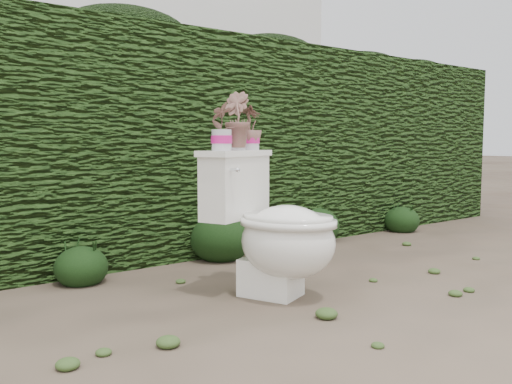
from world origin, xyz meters
TOP-DOWN VIEW (x-y plane):
  - ground at (0.00, 0.00)m, footprint 60.00×60.00m
  - hedge at (0.00, 1.60)m, footprint 8.00×1.00m
  - house_wall at (0.60, 6.00)m, footprint 8.00×3.50m
  - toilet at (0.17, 0.09)m, footprint 0.68×0.80m
  - potted_plant_left at (-0.05, 0.26)m, footprint 0.14×0.10m
  - potted_plant_center at (0.08, 0.32)m, footprint 0.15×0.18m
  - potted_plant_right at (0.23, 0.38)m, footprint 0.15×0.15m
  - liriope_clump_2 at (-0.55, 0.98)m, footprint 0.31×0.31m
  - liriope_clump_3 at (0.47, 1.03)m, footprint 0.44×0.44m
  - liriope_clump_4 at (1.48, 1.11)m, footprint 0.39×0.39m
  - liriope_clump_5 at (2.46, 1.00)m, footprint 0.32×0.32m

SIDE VIEW (x-z plane):
  - ground at x=0.00m, z-range 0.00..0.00m
  - liriope_clump_2 at x=-0.55m, z-range 0.00..0.25m
  - liriope_clump_5 at x=2.46m, z-range 0.00..0.26m
  - liriope_clump_4 at x=1.48m, z-range 0.00..0.31m
  - liriope_clump_3 at x=0.47m, z-range 0.00..0.35m
  - toilet at x=0.17m, z-range -0.03..0.74m
  - hedge at x=0.00m, z-range 0.00..1.60m
  - potted_plant_left at x=-0.05m, z-range 0.78..1.01m
  - potted_plant_right at x=0.23m, z-range 0.78..1.02m
  - potted_plant_center at x=0.08m, z-range 0.78..1.08m
  - house_wall at x=0.60m, z-range 0.00..4.00m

